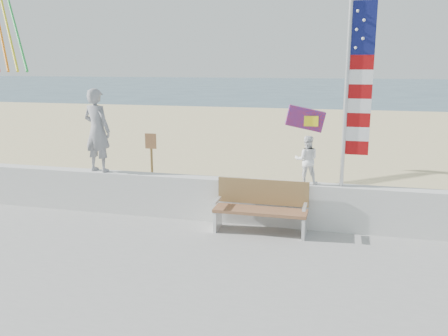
% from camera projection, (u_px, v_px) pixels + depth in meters
% --- Properties ---
extents(ground, '(220.00, 220.00, 0.00)m').
position_uv_depth(ground, '(187.00, 266.00, 8.14)').
color(ground, '#315162').
rests_on(ground, ground).
extents(sand, '(90.00, 40.00, 0.08)m').
position_uv_depth(sand, '(269.00, 161.00, 16.65)').
color(sand, beige).
rests_on(sand, ground).
extents(seawall, '(30.00, 0.35, 0.90)m').
position_uv_depth(seawall, '(217.00, 199.00, 9.90)').
color(seawall, silver).
rests_on(seawall, boardwalk).
extents(adult, '(0.74, 0.57, 1.81)m').
position_uv_depth(adult, '(97.00, 130.00, 10.25)').
color(adult, gray).
rests_on(adult, seawall).
extents(child, '(0.51, 0.42, 0.96)m').
position_uv_depth(child, '(307.00, 160.00, 9.26)').
color(child, white).
rests_on(child, seawall).
extents(bench, '(1.80, 0.57, 1.00)m').
position_uv_depth(bench, '(261.00, 206.00, 9.21)').
color(bench, '#905F3E').
rests_on(bench, boardwalk).
extents(flag, '(0.50, 0.08, 3.50)m').
position_uv_depth(flag, '(354.00, 86.00, 8.76)').
color(flag, silver).
rests_on(flag, seawall).
extents(parafoil_kite, '(1.01, 0.42, 0.67)m').
position_uv_depth(parafoil_kite, '(306.00, 119.00, 11.60)').
color(parafoil_kite, red).
rests_on(parafoil_kite, ground).
extents(sign, '(0.32, 0.07, 1.46)m').
position_uv_depth(sign, '(151.00, 155.00, 13.04)').
color(sign, brown).
rests_on(sign, sand).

